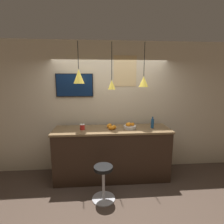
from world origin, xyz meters
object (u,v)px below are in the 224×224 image
at_px(juice_bottle, 152,123).
at_px(bar_stool, 103,179).
at_px(mounted_tv, 75,85).
at_px(spread_jar, 82,127).
at_px(fruit_bowl, 130,126).

bearing_deg(juice_bottle, bar_stool, -146.65).
height_order(juice_bottle, mounted_tv, mounted_tv).
bearing_deg(bar_stool, spread_jar, 119.87).
relative_size(bar_stool, mounted_tv, 0.79).
distance_m(bar_stool, spread_jar, 1.09).
distance_m(fruit_bowl, mounted_tv, 1.47).
bearing_deg(mounted_tv, bar_stool, -62.62).
distance_m(juice_bottle, spread_jar, 1.45).
height_order(juice_bottle, spread_jar, juice_bottle).
height_order(bar_stool, fruit_bowl, fruit_bowl).
xyz_separation_m(bar_stool, mounted_tv, (-0.57, 1.11, 1.57)).
relative_size(fruit_bowl, spread_jar, 2.32).
xyz_separation_m(fruit_bowl, mounted_tv, (-1.14, 0.43, 0.82)).
bearing_deg(juice_bottle, fruit_bowl, -178.77).
distance_m(bar_stool, fruit_bowl, 1.16).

